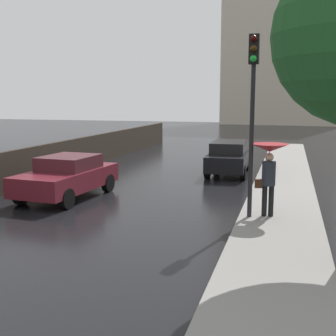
{
  "coord_description": "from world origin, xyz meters",
  "views": [
    {
      "loc": [
        5.26,
        -2.29,
        3.32
      ],
      "look_at": [
        2.31,
        8.28,
        1.58
      ],
      "focal_mm": 46.74,
      "sensor_mm": 36.0,
      "label": 1
    }
  ],
  "objects": [
    {
      "name": "car_maroon_near_kerb",
      "position": [
        -1.92,
        10.78,
        0.74
      ],
      "size": [
        2.15,
        4.18,
        1.41
      ],
      "rotation": [
        0.0,
        0.0,
        3.06
      ],
      "color": "maroon",
      "rests_on": "ground"
    },
    {
      "name": "car_black_mid_road",
      "position": [
        2.69,
        16.98,
        0.76
      ],
      "size": [
        1.78,
        4.24,
        1.46
      ],
      "rotation": [
        0.0,
        0.0,
        0.02
      ],
      "color": "black",
      "rests_on": "ground"
    },
    {
      "name": "pedestrian_with_umbrella_near",
      "position": [
        4.75,
        9.64,
        1.69
      ],
      "size": [
        1.02,
        1.02,
        1.99
      ],
      "rotation": [
        0.0,
        0.0,
        3.38
      ],
      "color": "black",
      "rests_on": "sidewalk_strip"
    },
    {
      "name": "traffic_light",
      "position": [
        4.28,
        9.44,
        3.44
      ],
      "size": [
        0.26,
        0.39,
        4.81
      ],
      "color": "black",
      "rests_on": "sidewalk_strip"
    },
    {
      "name": "distant_tower",
      "position": [
        4.26,
        59.09,
        12.09
      ],
      "size": [
        15.9,
        10.82,
        24.18
      ],
      "color": "beige",
      "rests_on": "ground"
    }
  ]
}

